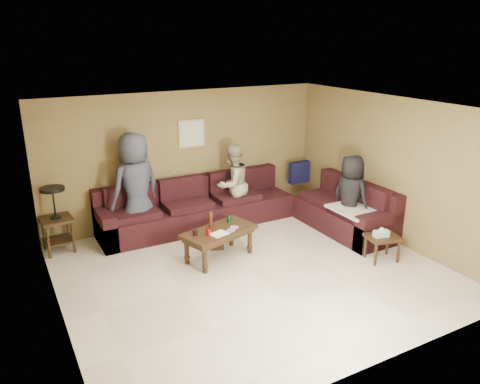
{
  "coord_description": "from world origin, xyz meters",
  "views": [
    {
      "loc": [
        -3.23,
        -5.55,
        3.44
      ],
      "look_at": [
        0.25,
        0.85,
        1.0
      ],
      "focal_mm": 35.0,
      "sensor_mm": 36.0,
      "label": 1
    }
  ],
  "objects_px": {
    "sectional_sofa": "(249,212)",
    "waste_bin": "(217,241)",
    "side_table_right": "(382,239)",
    "end_table_left": "(56,218)",
    "person_middle": "(233,184)",
    "coffee_table": "(219,234)",
    "person_right": "(350,196)",
    "person_left": "(136,187)"
  },
  "relations": [
    {
      "from": "sectional_sofa",
      "to": "side_table_right",
      "type": "height_order",
      "value": "sectional_sofa"
    },
    {
      "from": "end_table_left",
      "to": "person_right",
      "type": "relative_size",
      "value": 0.75
    },
    {
      "from": "sectional_sofa",
      "to": "coffee_table",
      "type": "distance_m",
      "value": 1.37
    },
    {
      "from": "end_table_left",
      "to": "coffee_table",
      "type": "bearing_deg",
      "value": -34.25
    },
    {
      "from": "waste_bin",
      "to": "side_table_right",
      "type": "bearing_deg",
      "value": -38.17
    },
    {
      "from": "end_table_left",
      "to": "person_middle",
      "type": "height_order",
      "value": "person_middle"
    },
    {
      "from": "waste_bin",
      "to": "end_table_left",
      "type": "bearing_deg",
      "value": 154.06
    },
    {
      "from": "side_table_right",
      "to": "person_left",
      "type": "relative_size",
      "value": 0.31
    },
    {
      "from": "coffee_table",
      "to": "person_right",
      "type": "height_order",
      "value": "person_right"
    },
    {
      "from": "end_table_left",
      "to": "person_middle",
      "type": "relative_size",
      "value": 0.73
    },
    {
      "from": "sectional_sofa",
      "to": "person_middle",
      "type": "distance_m",
      "value": 0.62
    },
    {
      "from": "sectional_sofa",
      "to": "end_table_left",
      "type": "xyz_separation_m",
      "value": [
        -3.29,
        0.66,
        0.26
      ]
    },
    {
      "from": "sectional_sofa",
      "to": "waste_bin",
      "type": "bearing_deg",
      "value": -151.65
    },
    {
      "from": "person_left",
      "to": "sectional_sofa",
      "type": "bearing_deg",
      "value": 145.66
    },
    {
      "from": "coffee_table",
      "to": "end_table_left",
      "type": "height_order",
      "value": "end_table_left"
    },
    {
      "from": "side_table_right",
      "to": "person_right",
      "type": "distance_m",
      "value": 1.09
    },
    {
      "from": "end_table_left",
      "to": "person_left",
      "type": "relative_size",
      "value": 0.58
    },
    {
      "from": "coffee_table",
      "to": "side_table_right",
      "type": "xyz_separation_m",
      "value": [
        2.26,
        -1.3,
        -0.06
      ]
    },
    {
      "from": "sectional_sofa",
      "to": "person_middle",
      "type": "height_order",
      "value": "person_middle"
    },
    {
      "from": "end_table_left",
      "to": "person_right",
      "type": "distance_m",
      "value": 5.02
    },
    {
      "from": "person_left",
      "to": "waste_bin",
      "type": "bearing_deg",
      "value": 116.29
    },
    {
      "from": "sectional_sofa",
      "to": "waste_bin",
      "type": "height_order",
      "value": "sectional_sofa"
    },
    {
      "from": "person_right",
      "to": "waste_bin",
      "type": "bearing_deg",
      "value": 63.55
    },
    {
      "from": "coffee_table",
      "to": "waste_bin",
      "type": "relative_size",
      "value": 4.96
    },
    {
      "from": "sectional_sofa",
      "to": "person_left",
      "type": "height_order",
      "value": "person_left"
    },
    {
      "from": "side_table_right",
      "to": "waste_bin",
      "type": "bearing_deg",
      "value": 141.83
    },
    {
      "from": "person_middle",
      "to": "person_left",
      "type": "bearing_deg",
      "value": -23.21
    },
    {
      "from": "side_table_right",
      "to": "person_middle",
      "type": "xyz_separation_m",
      "value": [
        -1.34,
        2.57,
        0.4
      ]
    },
    {
      "from": "sectional_sofa",
      "to": "person_middle",
      "type": "xyz_separation_m",
      "value": [
        -0.14,
        0.41,
        0.44
      ]
    },
    {
      "from": "coffee_table",
      "to": "person_middle",
      "type": "relative_size",
      "value": 0.86
    },
    {
      "from": "side_table_right",
      "to": "person_left",
      "type": "height_order",
      "value": "person_left"
    },
    {
      "from": "sectional_sofa",
      "to": "coffee_table",
      "type": "relative_size",
      "value": 3.53
    },
    {
      "from": "side_table_right",
      "to": "person_middle",
      "type": "relative_size",
      "value": 0.38
    },
    {
      "from": "end_table_left",
      "to": "waste_bin",
      "type": "distance_m",
      "value": 2.68
    },
    {
      "from": "sectional_sofa",
      "to": "person_right",
      "type": "height_order",
      "value": "person_right"
    },
    {
      "from": "coffee_table",
      "to": "person_right",
      "type": "xyz_separation_m",
      "value": [
        2.44,
        -0.3,
        0.33
      ]
    },
    {
      "from": "end_table_left",
      "to": "side_table_right",
      "type": "bearing_deg",
      "value": -32.12
    },
    {
      "from": "sectional_sofa",
      "to": "waste_bin",
      "type": "relative_size",
      "value": 17.49
    },
    {
      "from": "sectional_sofa",
      "to": "side_table_right",
      "type": "relative_size",
      "value": 7.94
    },
    {
      "from": "coffee_table",
      "to": "person_left",
      "type": "distance_m",
      "value": 1.74
    },
    {
      "from": "coffee_table",
      "to": "person_middle",
      "type": "bearing_deg",
      "value": 54.07
    },
    {
      "from": "person_left",
      "to": "person_right",
      "type": "bearing_deg",
      "value": 134.03
    }
  ]
}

